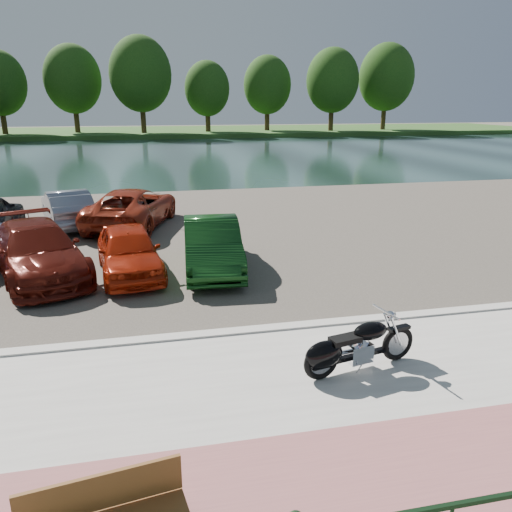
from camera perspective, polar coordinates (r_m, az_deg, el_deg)
The scene contains 15 objects.
ground at distance 9.21m, azimuth 6.95°, elevation -13.85°, with size 200.00×200.00×0.00m, color #595447.
promenade at distance 8.39m, azimuth 9.25°, elevation -16.94°, with size 60.00×6.00×0.10m, color #ADAAA3.
pink_path at distance 7.28m, azimuth 13.85°, elevation -22.88°, with size 60.00×2.00×0.01m, color #905153.
kerb at distance 10.85m, azimuth 3.54°, elevation -8.25°, with size 60.00×0.30×0.14m, color #ADAAA3.
parking_lot at distance 19.21m, azimuth -3.65°, elevation 3.01°, with size 60.00×18.00×0.04m, color #444037.
river at distance 47.73m, azimuth -8.96°, elevation 11.36°, with size 120.00×40.00×0.00m, color #172A26.
far_bank at distance 79.59m, azimuth -10.42°, elevation 13.79°, with size 120.00×24.00×0.60m, color #244E1B.
far_trees at distance 73.60m, azimuth -6.96°, elevation 19.29°, with size 70.25×10.68×12.52m.
motorcycle at distance 9.13m, azimuth 10.77°, elevation -10.30°, with size 2.30×0.88×1.05m.
park_bench at distance 6.38m, azimuth -17.00°, elevation -26.10°, with size 1.85×0.73×0.72m.
car_3 at distance 15.06m, azimuth -23.73°, elevation 0.55°, with size 2.08×5.12×1.49m, color #4D120B.
car_4 at distance 14.43m, azimuth -14.33°, elevation 0.58°, with size 1.63×4.05×1.38m, color #A8220B.
car_5 at distance 14.45m, azimuth -5.05°, elevation 1.28°, with size 1.56×4.46×1.47m, color #0F3913.
car_9 at distance 20.90m, azimuth -20.73°, elevation 5.16°, with size 1.51×4.34×1.43m, color slate.
car_10 at distance 20.10m, azimuth -13.97°, elevation 5.42°, with size 2.48×5.38×1.50m, color maroon.
Camera 1 is at (-2.69, -7.42, 4.74)m, focal length 35.00 mm.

